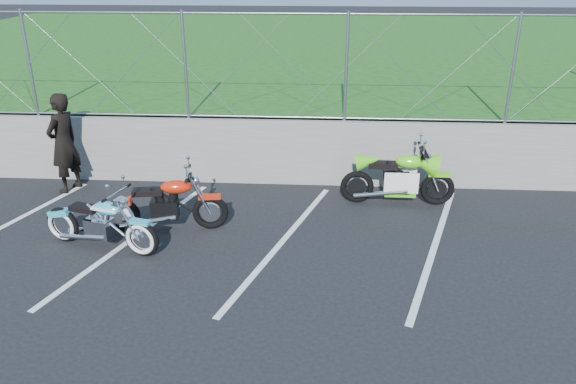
# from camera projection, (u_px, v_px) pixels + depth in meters

# --- Properties ---
(ground) EXTENTS (90.00, 90.00, 0.00)m
(ground) POSITION_uv_depth(u_px,v_px,m) (278.00, 274.00, 8.05)
(ground) COLOR black
(ground) RESTS_ON ground
(retaining_wall) EXTENTS (30.00, 0.22, 1.30)m
(retaining_wall) POSITION_uv_depth(u_px,v_px,m) (292.00, 152.00, 11.01)
(retaining_wall) COLOR slate
(retaining_wall) RESTS_ON ground
(grass_field) EXTENTS (30.00, 20.00, 1.30)m
(grass_field) POSITION_uv_depth(u_px,v_px,m) (307.00, 62.00, 20.19)
(grass_field) COLOR #1A4B14
(grass_field) RESTS_ON ground
(chain_link_fence) EXTENTS (28.00, 0.03, 2.00)m
(chain_link_fence) POSITION_uv_depth(u_px,v_px,m) (292.00, 67.00, 10.36)
(chain_link_fence) COLOR gray
(chain_link_fence) RESTS_ON retaining_wall
(parking_lines) EXTENTS (18.29, 4.31, 0.01)m
(parking_lines) POSITION_uv_depth(u_px,v_px,m) (358.00, 243.00, 8.89)
(parking_lines) COLOR silver
(parking_lines) RESTS_ON ground
(cruiser_turquoise) EXTENTS (1.97, 0.73, 1.00)m
(cruiser_turquoise) POSITION_uv_depth(u_px,v_px,m) (102.00, 225.00, 8.58)
(cruiser_turquoise) COLOR black
(cruiser_turquoise) RESTS_ON ground
(naked_orange) EXTENTS (2.02, 0.69, 1.01)m
(naked_orange) POSITION_uv_depth(u_px,v_px,m) (168.00, 206.00, 9.15)
(naked_orange) COLOR black
(naked_orange) RESTS_ON ground
(sportbike_green) EXTENTS (2.06, 0.73, 1.07)m
(sportbike_green) POSITION_uv_depth(u_px,v_px,m) (399.00, 180.00, 10.14)
(sportbike_green) COLOR black
(sportbike_green) RESTS_ON ground
(person_standing) EXTENTS (0.66, 0.81, 1.90)m
(person_standing) POSITION_uv_depth(u_px,v_px,m) (63.00, 143.00, 10.53)
(person_standing) COLOR black
(person_standing) RESTS_ON ground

